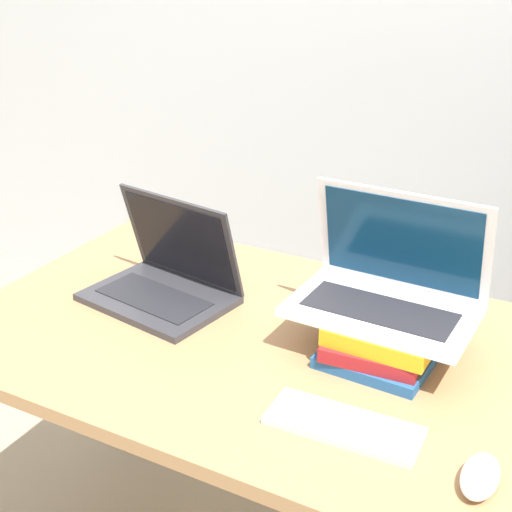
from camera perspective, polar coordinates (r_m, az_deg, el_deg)
The scene contains 6 objects.
desk at distance 1.49m, azimuth 3.83°, elevation -9.73°, with size 1.48×0.79×0.72m.
laptop_left at distance 1.63m, azimuth -7.25°, elevation -1.82°, with size 0.35×0.28×0.23m.
book_stack at distance 1.43m, azimuth 10.37°, elevation -6.22°, with size 0.22×0.26×0.09m.
laptop_on_books at distance 1.42m, azimuth 10.54°, elevation -2.45°, with size 0.36×0.24×0.23m.
wireless_keyboard at distance 1.25m, azimuth 7.02°, elevation -13.29°, with size 0.27×0.11×0.01m.
mouse at distance 1.18m, azimuth 17.49°, elevation -16.45°, with size 0.06×0.11×0.03m.
Camera 1 is at (0.49, -0.74, 1.49)m, focal length 50.00 mm.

